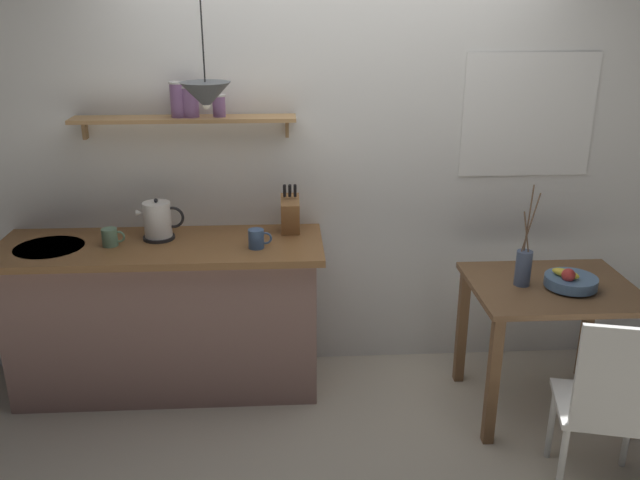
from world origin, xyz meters
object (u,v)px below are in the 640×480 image
Objects in this scene: electric_kettle at (158,221)px; coffee_mug_by_sink at (110,237)px; fruit_bowl at (570,281)px; twig_vase at (523,266)px; knife_block at (290,214)px; dining_table at (550,308)px; coffee_mug_spare at (257,239)px; pendant_lamp at (206,96)px; dining_chair_near at (610,402)px.

electric_kettle is 2.09× the size of coffee_mug_by_sink.
twig_vase reaches higher than fruit_bowl.
coffee_mug_by_sink is (-0.25, -0.10, -0.06)m from electric_kettle.
twig_vase reaches higher than coffee_mug_by_sink.
twig_vase is (-0.24, 0.06, 0.06)m from fruit_bowl.
knife_block is (-1.48, 0.52, 0.24)m from fruit_bowl.
dining_table is 2.87× the size of knife_block.
knife_block is (-1.41, 0.46, 0.42)m from dining_table.
dining_table is 0.30m from twig_vase.
coffee_mug_spare is at bearing -5.67° from coffee_mug_by_sink.
pendant_lamp reaches higher than coffee_mug_by_sink.
coffee_mug_by_sink is at bearing 171.72° from fruit_bowl.
coffee_mug_spare is (-0.19, -0.24, -0.07)m from knife_block.
dining_chair_near is at bearing -90.01° from dining_table.
fruit_bowl is 0.90× the size of knife_block.
knife_block is 2.34× the size of coffee_mug_spare.
dining_table is 3.29× the size of electric_kettle.
fruit_bowl is at bearing -19.23° from knife_block.
coffee_mug_spare reaches higher than fruit_bowl.
pendant_lamp is at bearing 151.39° from dining_chair_near.
pendant_lamp is at bearing 170.65° from coffee_mug_spare.
coffee_mug_by_sink is (-2.24, 0.30, 0.11)m from twig_vase.
fruit_bowl is 0.49× the size of twig_vase.
fruit_bowl is 1.70m from coffee_mug_spare.
electric_kettle is (-2.16, 0.41, 0.41)m from dining_table.
pendant_lamp reaches higher than dining_table.
coffee_mug_by_sink is (-2.41, 1.04, 0.46)m from dining_chair_near.
twig_vase is at bearing 165.09° from fruit_bowl.
coffee_mug_spare is 0.81m from pendant_lamp.
fruit_bowl is at bearing -14.91° from twig_vase.
pendant_lamp is (-1.84, 0.27, 1.13)m from dining_table.
coffee_mug_by_sink is 0.22× the size of pendant_lamp.
electric_kettle is 0.46× the size of pendant_lamp.
coffee_mug_spare is (-1.67, 0.28, 0.17)m from fruit_bowl.
dining_chair_near is 1.63× the size of pendant_lamp.
dining_chair_near is 1.68× the size of twig_vase.
pendant_lamp reaches higher than coffee_mug_spare.
electric_kettle is at bearing 156.74° from pendant_lamp.
knife_block is at bearing 51.56° from coffee_mug_spare.
knife_block reaches higher than fruit_bowl.
coffee_mug_by_sink is (-1.00, -0.16, -0.07)m from knife_block.
twig_vase is 0.97× the size of pendant_lamp.
dining_chair_near is 1.92m from coffee_mug_spare.
coffee_mug_by_sink is at bearing 172.44° from twig_vase.
electric_kettle is at bearing 162.36° from coffee_mug_spare.
dining_table is at bearing -7.29° from coffee_mug_by_sink.
pendant_lamp reaches higher than twig_vase.
dining_table is at bearing 89.99° from dining_chair_near.
twig_vase is at bearing -7.56° from coffee_mug_by_sink.
knife_block is 0.53× the size of pendant_lamp.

